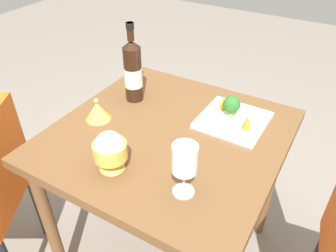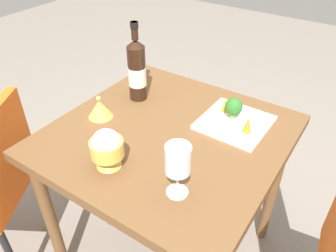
{
  "view_description": "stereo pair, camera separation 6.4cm",
  "coord_description": "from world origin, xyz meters",
  "px_view_note": "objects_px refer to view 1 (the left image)",
  "views": [
    {
      "loc": [
        -0.51,
        0.87,
        1.51
      ],
      "look_at": [
        0.0,
        0.0,
        0.79
      ],
      "focal_mm": 35.66,
      "sensor_mm": 36.0,
      "label": 1
    },
    {
      "loc": [
        -0.56,
        0.83,
        1.51
      ],
      "look_at": [
        0.0,
        0.0,
        0.79
      ],
      "focal_mm": 35.66,
      "sensor_mm": 36.0,
      "label": 2
    }
  ],
  "objects_px": {
    "rice_bowl_lid": "(98,111)",
    "broccoli_floret": "(232,105)",
    "wine_bottle": "(133,71)",
    "carrot_garnish_right": "(223,102)",
    "wine_glass": "(185,160)",
    "rice_bowl": "(110,150)",
    "serving_plate": "(233,120)",
    "carrot_garnish_left": "(247,122)"
  },
  "relations": [
    {
      "from": "wine_bottle",
      "to": "broccoli_floret",
      "type": "height_order",
      "value": "wine_bottle"
    },
    {
      "from": "wine_glass",
      "to": "serving_plate",
      "type": "distance_m",
      "value": 0.44
    },
    {
      "from": "serving_plate",
      "to": "broccoli_floret",
      "type": "height_order",
      "value": "broccoli_floret"
    },
    {
      "from": "carrot_garnish_right",
      "to": "carrot_garnish_left",
      "type": "bearing_deg",
      "value": 146.82
    },
    {
      "from": "carrot_garnish_right",
      "to": "wine_bottle",
      "type": "bearing_deg",
      "value": 14.52
    },
    {
      "from": "wine_bottle",
      "to": "serving_plate",
      "type": "bearing_deg",
      "value": -173.33
    },
    {
      "from": "rice_bowl",
      "to": "broccoli_floret",
      "type": "relative_size",
      "value": 1.65
    },
    {
      "from": "carrot_garnish_left",
      "to": "broccoli_floret",
      "type": "bearing_deg",
      "value": -33.24
    },
    {
      "from": "wine_glass",
      "to": "carrot_garnish_left",
      "type": "distance_m",
      "value": 0.4
    },
    {
      "from": "broccoli_floret",
      "to": "carrot_garnish_right",
      "type": "height_order",
      "value": "broccoli_floret"
    },
    {
      "from": "rice_bowl_lid",
      "to": "carrot_garnish_right",
      "type": "relative_size",
      "value": 1.66
    },
    {
      "from": "wine_glass",
      "to": "serving_plate",
      "type": "bearing_deg",
      "value": -89.22
    },
    {
      "from": "rice_bowl_lid",
      "to": "carrot_garnish_left",
      "type": "height_order",
      "value": "rice_bowl_lid"
    },
    {
      "from": "serving_plate",
      "to": "carrot_garnish_left",
      "type": "distance_m",
      "value": 0.09
    },
    {
      "from": "rice_bowl_lid",
      "to": "broccoli_floret",
      "type": "xyz_separation_m",
      "value": [
        -0.45,
        -0.26,
        0.03
      ]
    },
    {
      "from": "carrot_garnish_left",
      "to": "serving_plate",
      "type": "bearing_deg",
      "value": -31.61
    },
    {
      "from": "wine_bottle",
      "to": "carrot_garnish_left",
      "type": "height_order",
      "value": "wine_bottle"
    },
    {
      "from": "rice_bowl",
      "to": "serving_plate",
      "type": "height_order",
      "value": "rice_bowl"
    },
    {
      "from": "broccoli_floret",
      "to": "carrot_garnish_left",
      "type": "relative_size",
      "value": 1.35
    },
    {
      "from": "rice_bowl_lid",
      "to": "carrot_garnish_left",
      "type": "bearing_deg",
      "value": -158.66
    },
    {
      "from": "rice_bowl_lid",
      "to": "serving_plate",
      "type": "height_order",
      "value": "rice_bowl_lid"
    },
    {
      "from": "wine_glass",
      "to": "rice_bowl",
      "type": "height_order",
      "value": "wine_glass"
    },
    {
      "from": "wine_glass",
      "to": "carrot_garnish_right",
      "type": "bearing_deg",
      "value": -81.43
    },
    {
      "from": "wine_glass",
      "to": "carrot_garnish_right",
      "type": "height_order",
      "value": "wine_glass"
    },
    {
      "from": "wine_glass",
      "to": "carrot_garnish_right",
      "type": "distance_m",
      "value": 0.48
    },
    {
      "from": "carrot_garnish_left",
      "to": "carrot_garnish_right",
      "type": "xyz_separation_m",
      "value": [
        0.13,
        -0.08,
        -0.0
      ]
    },
    {
      "from": "wine_bottle",
      "to": "carrot_garnish_right",
      "type": "distance_m",
      "value": 0.39
    },
    {
      "from": "rice_bowl_lid",
      "to": "broccoli_floret",
      "type": "height_order",
      "value": "broccoli_floret"
    },
    {
      "from": "rice_bowl",
      "to": "rice_bowl_lid",
      "type": "bearing_deg",
      "value": -41.65
    },
    {
      "from": "serving_plate",
      "to": "broccoli_floret",
      "type": "xyz_separation_m",
      "value": [
        0.02,
        -0.01,
        0.06
      ]
    },
    {
      "from": "serving_plate",
      "to": "broccoli_floret",
      "type": "distance_m",
      "value": 0.06
    },
    {
      "from": "wine_glass",
      "to": "rice_bowl",
      "type": "relative_size",
      "value": 1.26
    },
    {
      "from": "wine_bottle",
      "to": "rice_bowl_lid",
      "type": "relative_size",
      "value": 3.36
    },
    {
      "from": "serving_plate",
      "to": "carrot_garnish_right",
      "type": "distance_m",
      "value": 0.09
    },
    {
      "from": "serving_plate",
      "to": "carrot_garnish_left",
      "type": "xyz_separation_m",
      "value": [
        -0.07,
        0.04,
        0.04
      ]
    },
    {
      "from": "carrot_garnish_left",
      "to": "rice_bowl",
      "type": "bearing_deg",
      "value": 52.51
    },
    {
      "from": "wine_glass",
      "to": "carrot_garnish_right",
      "type": "xyz_separation_m",
      "value": [
        0.07,
        -0.47,
        -0.08
      ]
    },
    {
      "from": "carrot_garnish_left",
      "to": "carrot_garnish_right",
      "type": "relative_size",
      "value": 1.06
    },
    {
      "from": "rice_bowl",
      "to": "broccoli_floret",
      "type": "bearing_deg",
      "value": -116.44
    },
    {
      "from": "serving_plate",
      "to": "rice_bowl",
      "type": "bearing_deg",
      "value": 61.03
    },
    {
      "from": "rice_bowl",
      "to": "broccoli_floret",
      "type": "xyz_separation_m",
      "value": [
        -0.23,
        -0.46,
        -0.01
      ]
    },
    {
      "from": "carrot_garnish_left",
      "to": "rice_bowl_lid",
      "type": "bearing_deg",
      "value": 21.34
    }
  ]
}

